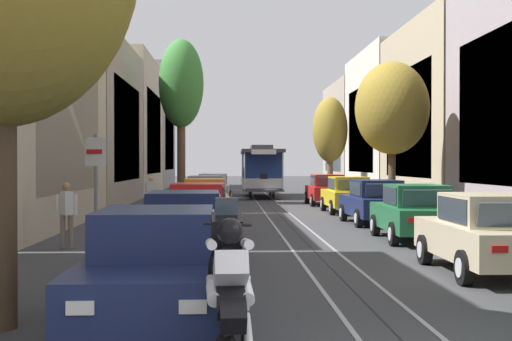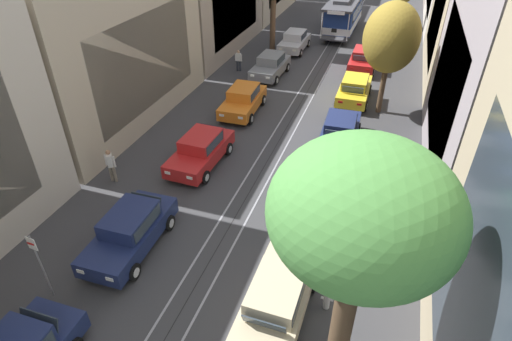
# 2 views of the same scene
# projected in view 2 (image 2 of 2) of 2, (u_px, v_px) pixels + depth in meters

# --- Properties ---
(ground_plane) EXTENTS (167.52, 167.52, 0.00)m
(ground_plane) POSITION_uv_depth(u_px,v_px,m) (312.00, 83.00, 28.99)
(ground_plane) COLOR #38383A
(trolley_track_rails) EXTENTS (1.14, 75.01, 0.01)m
(trolley_track_rails) POSITION_uv_depth(u_px,v_px,m) (325.00, 61.00, 32.66)
(trolley_track_rails) COLOR gray
(trolley_track_rails) RESTS_ON ground
(building_facade_right) EXTENTS (5.92, 66.71, 10.13)m
(building_facade_right) POSITION_uv_depth(u_px,v_px,m) (483.00, 12.00, 25.98)
(building_facade_right) COLOR tan
(building_facade_right) RESTS_ON ground
(parked_car_navy_second_left) EXTENTS (2.07, 4.39, 1.58)m
(parked_car_navy_second_left) POSITION_uv_depth(u_px,v_px,m) (130.00, 231.00, 15.32)
(parked_car_navy_second_left) COLOR #19234C
(parked_car_navy_second_left) RESTS_ON ground
(parked_car_red_mid_left) EXTENTS (2.10, 4.40, 1.58)m
(parked_car_red_mid_left) POSITION_uv_depth(u_px,v_px,m) (201.00, 150.00, 20.03)
(parked_car_red_mid_left) COLOR red
(parked_car_red_mid_left) RESTS_ON ground
(parked_car_orange_fourth_left) EXTENTS (2.11, 4.41, 1.58)m
(parked_car_orange_fourth_left) POSITION_uv_depth(u_px,v_px,m) (243.00, 100.00, 24.79)
(parked_car_orange_fourth_left) COLOR orange
(parked_car_orange_fourth_left) RESTS_ON ground
(parked_car_grey_fifth_left) EXTENTS (2.11, 4.41, 1.58)m
(parked_car_grey_fifth_left) POSITION_uv_depth(u_px,v_px,m) (271.00, 65.00, 29.61)
(parked_car_grey_fifth_left) COLOR slate
(parked_car_grey_fifth_left) RESTS_ON ground
(parked_car_silver_sixth_left) EXTENTS (2.04, 4.38, 1.58)m
(parked_car_silver_sixth_left) POSITION_uv_depth(u_px,v_px,m) (295.00, 41.00, 34.33)
(parked_car_silver_sixth_left) COLOR #B7B7BC
(parked_car_silver_sixth_left) RESTS_ON ground
(parked_car_beige_second_right) EXTENTS (2.02, 4.37, 1.58)m
(parked_car_beige_second_right) POSITION_uv_depth(u_px,v_px,m) (277.00, 299.00, 12.78)
(parked_car_beige_second_right) COLOR #C1B28E
(parked_car_beige_second_right) RESTS_ON ground
(parked_car_green_mid_right) EXTENTS (2.07, 4.39, 1.58)m
(parked_car_green_mid_right) POSITION_uv_depth(u_px,v_px,m) (320.00, 189.00, 17.44)
(parked_car_green_mid_right) COLOR #1E6038
(parked_car_green_mid_right) RESTS_ON ground
(parked_car_navy_fourth_right) EXTENTS (2.10, 4.40, 1.58)m
(parked_car_navy_fourth_right) POSITION_uv_depth(u_px,v_px,m) (340.00, 130.00, 21.66)
(parked_car_navy_fourth_right) COLOR #19234C
(parked_car_navy_fourth_right) RESTS_ON ground
(parked_car_yellow_fifth_right) EXTENTS (2.02, 4.37, 1.58)m
(parked_car_yellow_fifth_right) POSITION_uv_depth(u_px,v_px,m) (354.00, 89.00, 26.14)
(parked_car_yellow_fifth_right) COLOR gold
(parked_car_yellow_fifth_right) RESTS_ON ground
(parked_car_red_sixth_right) EXTENTS (2.01, 4.36, 1.58)m
(parked_car_red_sixth_right) POSITION_uv_depth(u_px,v_px,m) (363.00, 59.00, 30.72)
(parked_car_red_sixth_right) COLOR red
(parked_car_red_sixth_right) RESTS_ON ground
(street_tree_kerb_right_near) EXTENTS (3.75, 3.24, 7.83)m
(street_tree_kerb_right_near) POSITION_uv_depth(u_px,v_px,m) (362.00, 221.00, 7.87)
(street_tree_kerb_right_near) COLOR #4C3826
(street_tree_kerb_right_near) RESTS_ON ground
(street_tree_kerb_right_second) EXTENTS (3.11, 3.18, 6.44)m
(street_tree_kerb_right_second) POSITION_uv_depth(u_px,v_px,m) (391.00, 38.00, 22.75)
(street_tree_kerb_right_second) COLOR #4C3826
(street_tree_kerb_right_second) RESTS_ON ground
(cable_car_trolley) EXTENTS (2.66, 9.15, 3.28)m
(cable_car_trolley) POSITION_uv_depth(u_px,v_px,m) (344.00, 14.00, 38.38)
(cable_car_trolley) COLOR navy
(cable_car_trolley) RESTS_ON ground
(pedestrian_on_left_pavement) EXTENTS (0.55, 0.35, 1.70)m
(pedestrian_on_left_pavement) POSITION_uv_depth(u_px,v_px,m) (397.00, 202.00, 16.48)
(pedestrian_on_left_pavement) COLOR #4C4233
(pedestrian_on_left_pavement) RESTS_ON ground
(pedestrian_on_right_pavement) EXTENTS (0.55, 0.42, 1.69)m
(pedestrian_on_right_pavement) POSITION_uv_depth(u_px,v_px,m) (111.00, 164.00, 18.75)
(pedestrian_on_right_pavement) COLOR slate
(pedestrian_on_right_pavement) RESTS_ON ground
(pedestrian_crossing_far) EXTENTS (0.55, 0.23, 1.56)m
(pedestrian_crossing_far) POSITION_uv_depth(u_px,v_px,m) (239.00, 59.00, 30.43)
(pedestrian_crossing_far) COLOR #282D38
(pedestrian_crossing_far) RESTS_ON ground
(fire_hydrant) EXTENTS (0.40, 0.22, 0.84)m
(fire_hydrant) POSITION_uv_depth(u_px,v_px,m) (327.00, 298.00, 13.24)
(fire_hydrant) COLOR #B2B2B7
(fire_hydrant) RESTS_ON ground
(street_sign_post) EXTENTS (0.36, 0.08, 2.68)m
(street_sign_post) POSITION_uv_depth(u_px,v_px,m) (39.00, 260.00, 12.95)
(street_sign_post) COLOR slate
(street_sign_post) RESTS_ON ground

